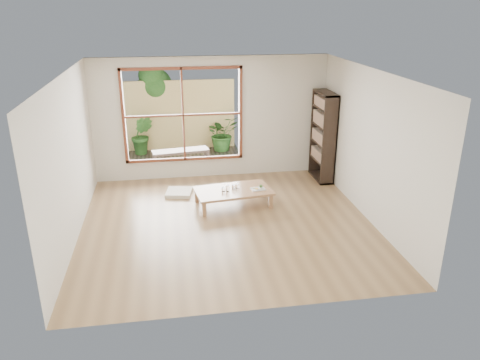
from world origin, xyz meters
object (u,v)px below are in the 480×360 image
object	(u,v)px
bookshelf	(323,136)
food_tray	(259,188)
garden_bench	(181,152)
low_table	(233,192)

from	to	relation	value
bookshelf	food_tray	xyz separation A→B (m)	(-1.63, -1.17, -0.62)
bookshelf	garden_bench	size ratio (longest dim) A/B	1.42
low_table	bookshelf	bearing A→B (deg)	20.95
low_table	bookshelf	size ratio (longest dim) A/B	0.79
low_table	food_tray	bearing A→B (deg)	-12.26
low_table	bookshelf	distance (m)	2.49
food_tray	garden_bench	bearing A→B (deg)	112.00
food_tray	garden_bench	world-z (taller)	garden_bench
low_table	garden_bench	world-z (taller)	garden_bench
low_table	garden_bench	size ratio (longest dim) A/B	1.13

